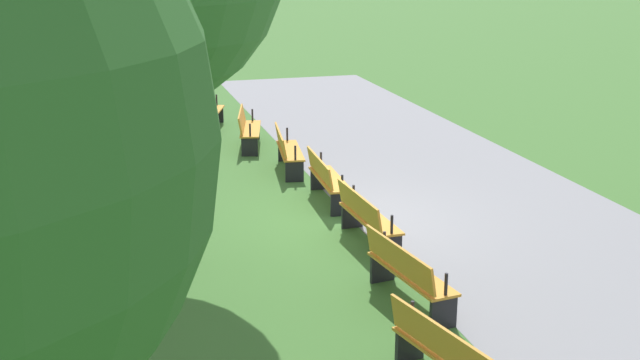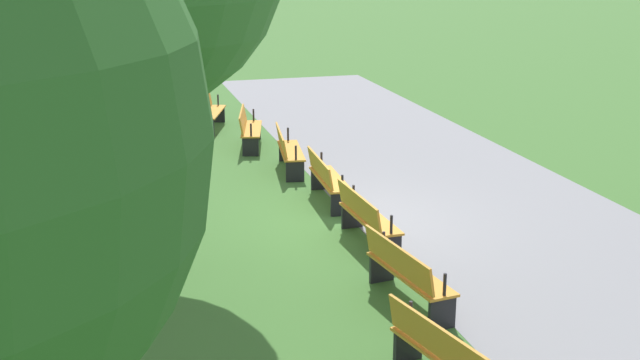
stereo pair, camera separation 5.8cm
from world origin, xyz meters
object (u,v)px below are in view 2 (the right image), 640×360
at_px(bench_3, 327,178).
at_px(bench_5, 406,272).
at_px(bench_4, 366,217).
at_px(bench_2, 288,150).
at_px(trash_bin, 201,98).
at_px(bench_0, 210,111).
at_px(bench_1, 249,128).
at_px(bench_6, 447,357).

relative_size(bench_3, bench_5, 0.98).
xyz_separation_m(bench_4, bench_5, (2.26, -0.21, 0.00)).
relative_size(bench_2, trash_bin, 1.97).
bearing_deg(bench_2, bench_0, -158.99).
height_order(bench_2, bench_3, same).
relative_size(bench_1, trash_bin, 1.99).
bearing_deg(bench_0, trash_bin, -162.26).
relative_size(bench_0, bench_6, 1.00).
relative_size(bench_0, bench_3, 1.02).
relative_size(bench_0, bench_5, 1.01).
bearing_deg(bench_4, bench_6, -10.50).
bearing_deg(bench_3, bench_6, -2.61).
xyz_separation_m(bench_0, bench_4, (8.96, 1.24, 0.00)).
bearing_deg(bench_0, bench_3, 28.92).
relative_size(bench_6, trash_bin, 1.99).
relative_size(bench_3, bench_6, 0.98).
height_order(bench_6, trash_bin, trash_bin).
distance_m(bench_2, bench_6, 9.05).
distance_m(bench_0, bench_4, 9.04).
distance_m(bench_0, bench_1, 2.27).
xyz_separation_m(bench_3, bench_4, (2.27, 0.00, 0.00)).
bearing_deg(bench_4, bench_2, 179.99).
height_order(bench_2, trash_bin, trash_bin).
distance_m(bench_2, bench_4, 4.54).
xyz_separation_m(bench_1, bench_6, (11.27, 0.00, 0.00)).
bearing_deg(bench_5, bench_6, -18.39).
xyz_separation_m(bench_6, trash_bin, (-15.40, -0.59, -0.02)).
height_order(bench_5, bench_6, same).
height_order(bench_5, trash_bin, trash_bin).
xyz_separation_m(bench_4, trash_bin, (-10.90, -1.21, -0.02)).
bearing_deg(bench_3, bench_2, -172.13).
height_order(bench_0, trash_bin, trash_bin).
relative_size(bench_4, bench_6, 0.98).
xyz_separation_m(bench_1, bench_5, (9.04, 0.41, 0.00)).
xyz_separation_m(bench_2, bench_3, (2.26, 0.21, 0.00)).
height_order(bench_0, bench_4, same).
height_order(bench_2, bench_5, same).
distance_m(bench_1, bench_4, 6.80).
distance_m(bench_1, bench_3, 4.54).
bearing_deg(bench_4, bench_1, -177.39).
bearing_deg(bench_4, bench_5, -7.87).
relative_size(bench_1, bench_6, 1.00).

